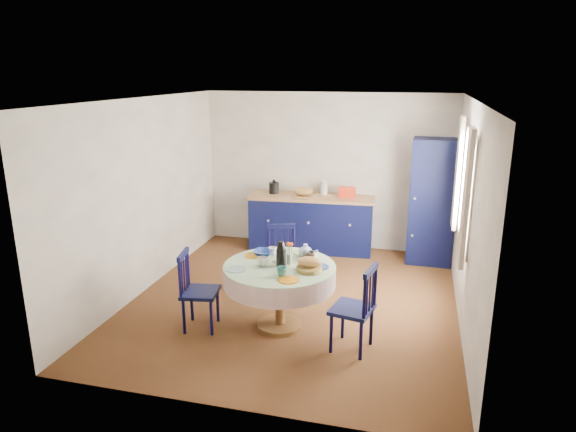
{
  "coord_description": "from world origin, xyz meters",
  "views": [
    {
      "loc": [
        1.41,
        -5.82,
        2.82
      ],
      "look_at": [
        -0.13,
        0.2,
        1.05
      ],
      "focal_mm": 32.0,
      "sensor_mm": 36.0,
      "label": 1
    }
  ],
  "objects_px": {
    "pantry_cabinet": "(432,202)",
    "mug_d": "(272,251)",
    "chair_left": "(197,290)",
    "mug_a": "(262,262)",
    "mug_c": "(309,256)",
    "chair_far": "(282,260)",
    "chair_right": "(356,308)",
    "dining_table": "(280,275)",
    "mug_b": "(282,272)",
    "cobalt_bowl": "(264,253)",
    "kitchen_counter": "(311,222)"
  },
  "relations": [
    {
      "from": "mug_c",
      "to": "dining_table",
      "type": "bearing_deg",
      "value": -140.0
    },
    {
      "from": "chair_left",
      "to": "cobalt_bowl",
      "type": "xyz_separation_m",
      "value": [
        0.64,
        0.5,
        0.32
      ]
    },
    {
      "from": "chair_right",
      "to": "cobalt_bowl",
      "type": "xyz_separation_m",
      "value": [
        -1.15,
        0.54,
        0.31
      ]
    },
    {
      "from": "mug_a",
      "to": "chair_left",
      "type": "bearing_deg",
      "value": -166.4
    },
    {
      "from": "chair_left",
      "to": "mug_c",
      "type": "height_order",
      "value": "chair_left"
    },
    {
      "from": "dining_table",
      "to": "chair_far",
      "type": "xyz_separation_m",
      "value": [
        -0.23,
        0.9,
        -0.17
      ]
    },
    {
      "from": "pantry_cabinet",
      "to": "mug_c",
      "type": "bearing_deg",
      "value": -118.58
    },
    {
      "from": "dining_table",
      "to": "chair_left",
      "type": "height_order",
      "value": "dining_table"
    },
    {
      "from": "dining_table",
      "to": "chair_right",
      "type": "bearing_deg",
      "value": -17.44
    },
    {
      "from": "pantry_cabinet",
      "to": "chair_far",
      "type": "xyz_separation_m",
      "value": [
        -1.87,
        -1.67,
        -0.48
      ]
    },
    {
      "from": "kitchen_counter",
      "to": "mug_b",
      "type": "relative_size",
      "value": 18.51
    },
    {
      "from": "pantry_cabinet",
      "to": "mug_b",
      "type": "bearing_deg",
      "value": -116.6
    },
    {
      "from": "kitchen_counter",
      "to": "mug_d",
      "type": "height_order",
      "value": "kitchen_counter"
    },
    {
      "from": "mug_c",
      "to": "cobalt_bowl",
      "type": "relative_size",
      "value": 0.55
    },
    {
      "from": "dining_table",
      "to": "mug_d",
      "type": "distance_m",
      "value": 0.39
    },
    {
      "from": "mug_c",
      "to": "mug_d",
      "type": "relative_size",
      "value": 1.34
    },
    {
      "from": "cobalt_bowl",
      "to": "kitchen_counter",
      "type": "bearing_deg",
      "value": 88.68
    },
    {
      "from": "mug_c",
      "to": "cobalt_bowl",
      "type": "bearing_deg",
      "value": 176.28
    },
    {
      "from": "chair_left",
      "to": "mug_a",
      "type": "height_order",
      "value": "chair_left"
    },
    {
      "from": "dining_table",
      "to": "mug_b",
      "type": "xyz_separation_m",
      "value": [
        0.09,
        -0.3,
        0.17
      ]
    },
    {
      "from": "chair_far",
      "to": "chair_right",
      "type": "height_order",
      "value": "chair_right"
    },
    {
      "from": "chair_far",
      "to": "chair_right",
      "type": "distance_m",
      "value": 1.61
    },
    {
      "from": "mug_a",
      "to": "cobalt_bowl",
      "type": "bearing_deg",
      "value": 104.22
    },
    {
      "from": "pantry_cabinet",
      "to": "dining_table",
      "type": "relative_size",
      "value": 1.51
    },
    {
      "from": "chair_left",
      "to": "mug_b",
      "type": "distance_m",
      "value": 1.06
    },
    {
      "from": "mug_b",
      "to": "kitchen_counter",
      "type": "bearing_deg",
      "value": 95.92
    },
    {
      "from": "mug_d",
      "to": "mug_b",
      "type": "bearing_deg",
      "value": -65.68
    },
    {
      "from": "mug_a",
      "to": "mug_b",
      "type": "bearing_deg",
      "value": -39.98
    },
    {
      "from": "chair_far",
      "to": "cobalt_bowl",
      "type": "bearing_deg",
      "value": -112.38
    },
    {
      "from": "mug_b",
      "to": "mug_d",
      "type": "distance_m",
      "value": 0.66
    },
    {
      "from": "mug_b",
      "to": "mug_d",
      "type": "relative_size",
      "value": 1.15
    },
    {
      "from": "dining_table",
      "to": "mug_b",
      "type": "height_order",
      "value": "dining_table"
    },
    {
      "from": "kitchen_counter",
      "to": "pantry_cabinet",
      "type": "bearing_deg",
      "value": -7.21
    },
    {
      "from": "pantry_cabinet",
      "to": "mug_d",
      "type": "bearing_deg",
      "value": -127.04
    },
    {
      "from": "dining_table",
      "to": "chair_left",
      "type": "distance_m",
      "value": 0.95
    },
    {
      "from": "kitchen_counter",
      "to": "mug_d",
      "type": "xyz_separation_m",
      "value": [
        0.04,
        -2.38,
        0.33
      ]
    },
    {
      "from": "mug_a",
      "to": "mug_d",
      "type": "xyz_separation_m",
      "value": [
        0.01,
        0.37,
        -0.0
      ]
    },
    {
      "from": "pantry_cabinet",
      "to": "mug_d",
      "type": "distance_m",
      "value": 2.91
    },
    {
      "from": "chair_far",
      "to": "chair_right",
      "type": "relative_size",
      "value": 0.97
    },
    {
      "from": "chair_left",
      "to": "mug_c",
      "type": "relative_size",
      "value": 6.98
    },
    {
      "from": "chair_far",
      "to": "mug_d",
      "type": "xyz_separation_m",
      "value": [
        0.05,
        -0.59,
        0.34
      ]
    },
    {
      "from": "mug_a",
      "to": "mug_d",
      "type": "bearing_deg",
      "value": 88.52
    },
    {
      "from": "chair_left",
      "to": "chair_far",
      "type": "height_order",
      "value": "chair_far"
    },
    {
      "from": "dining_table",
      "to": "chair_right",
      "type": "relative_size",
      "value": 1.33
    },
    {
      "from": "pantry_cabinet",
      "to": "chair_right",
      "type": "relative_size",
      "value": 2.0
    },
    {
      "from": "kitchen_counter",
      "to": "chair_far",
      "type": "xyz_separation_m",
      "value": [
        -0.01,
        -1.78,
        -0.0
      ]
    },
    {
      "from": "mug_c",
      "to": "chair_far",
      "type": "bearing_deg",
      "value": 126.48
    },
    {
      "from": "mug_b",
      "to": "mug_c",
      "type": "bearing_deg",
      "value": 71.44
    },
    {
      "from": "chair_far",
      "to": "mug_c",
      "type": "xyz_separation_m",
      "value": [
        0.5,
        -0.67,
        0.34
      ]
    },
    {
      "from": "chair_far",
      "to": "chair_left",
      "type": "bearing_deg",
      "value": -139.36
    }
  ]
}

